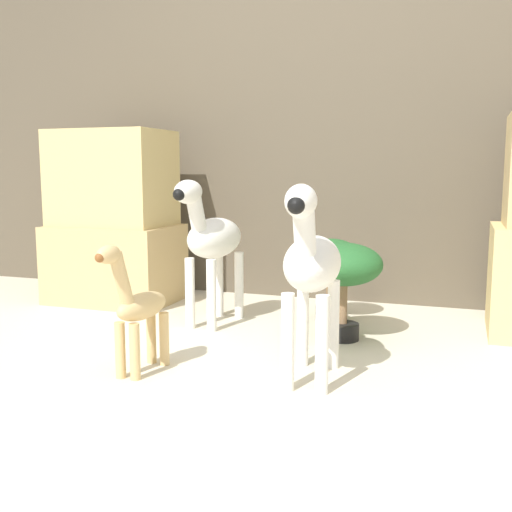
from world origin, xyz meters
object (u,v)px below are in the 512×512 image
object	(u,v)px
zebra_right	(311,266)
potted_palm_front	(331,262)
zebra_left	(212,240)
giraffe_figurine	(137,308)
potted_palm_back	(344,269)

from	to	relation	value
zebra_right	potted_palm_front	distance (m)	0.97
zebra_left	potted_palm_front	world-z (taller)	zebra_left
giraffe_figurine	potted_palm_front	distance (m)	1.20
giraffe_figurine	potted_palm_front	size ratio (longest dim) A/B	1.21
zebra_right	zebra_left	distance (m)	0.95
giraffe_figurine	potted_palm_back	xyz separation A→B (m)	(0.66, 0.73, 0.07)
zebra_left	potted_palm_front	distance (m)	0.64
giraffe_figurine	potted_palm_front	bearing A→B (deg)	63.77
zebra_left	giraffe_figurine	distance (m)	0.81
potted_palm_back	zebra_left	bearing A→B (deg)	175.17
zebra_right	potted_palm_front	world-z (taller)	zebra_right
potted_palm_back	giraffe_figurine	bearing A→B (deg)	-132.27
zebra_left	potted_palm_front	xyz separation A→B (m)	(0.56, 0.29, -0.13)
giraffe_figurine	zebra_left	bearing A→B (deg)	91.84
potted_palm_front	zebra_left	bearing A→B (deg)	-152.51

